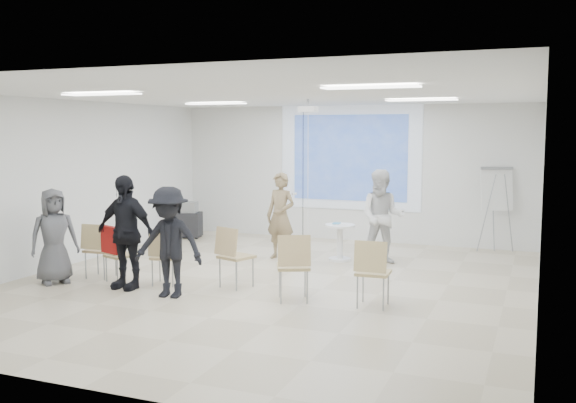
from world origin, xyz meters
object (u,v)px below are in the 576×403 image
at_px(chair_right_far, 372,268).
at_px(flipchart_easel, 497,190).
at_px(chair_left_mid, 116,251).
at_px(audience_mid, 169,235).
at_px(pedestal_table, 340,240).
at_px(chair_left_inner, 164,253).
at_px(av_cart, 189,221).
at_px(audience_outer, 54,230).
at_px(chair_center, 232,252).
at_px(chair_right_inner, 294,262).
at_px(chair_far_left, 98,246).
at_px(audience_left, 125,224).
at_px(player_right, 382,212).
at_px(laptop, 167,255).
at_px(player_left, 281,210).

height_order(chair_right_far, flipchart_easel, flipchart_easel).
distance_m(chair_left_mid, audience_mid, 1.45).
height_order(pedestal_table, chair_left_mid, chair_left_mid).
bearing_deg(chair_left_mid, chair_left_inner, 27.75).
xyz_separation_m(audience_mid, av_cart, (-2.46, 4.73, -0.55)).
relative_size(flipchart_easel, av_cart, 2.09).
relative_size(chair_left_inner, audience_outer, 0.52).
height_order(chair_center, chair_right_inner, chair_right_inner).
xyz_separation_m(chair_left_inner, chair_center, (1.08, 0.24, 0.05)).
bearing_deg(chair_far_left, chair_right_far, -5.50).
height_order(chair_right_far, audience_outer, audience_outer).
height_order(chair_center, audience_mid, audience_mid).
bearing_deg(chair_far_left, chair_left_inner, -5.35).
relative_size(pedestal_table, chair_center, 0.73).
xyz_separation_m(audience_left, audience_outer, (-1.26, -0.14, -0.16)).
relative_size(chair_left_inner, chair_right_far, 0.92).
distance_m(chair_far_left, chair_center, 2.39).
xyz_separation_m(player_right, av_cart, (-4.79, 1.15, -0.58)).
bearing_deg(chair_right_inner, laptop, 148.59).
bearing_deg(chair_left_inner, player_right, 34.74).
height_order(chair_right_far, audience_mid, audience_mid).
height_order(pedestal_table, chair_far_left, chair_far_left).
bearing_deg(laptop, chair_center, 175.32).
height_order(laptop, audience_mid, audience_mid).
distance_m(flipchart_easel, av_cart, 6.77).
relative_size(chair_left_inner, audience_mid, 0.48).
height_order(audience_mid, flipchart_easel, audience_mid).
distance_m(chair_right_far, flipchart_easel, 5.17).
height_order(laptop, audience_outer, audience_outer).
relative_size(chair_right_far, audience_mid, 0.52).
bearing_deg(chair_left_inner, chair_right_far, -13.37).
height_order(audience_left, audience_mid, audience_left).
distance_m(chair_right_far, laptop, 3.40).
relative_size(chair_left_mid, audience_left, 0.42).
bearing_deg(audience_outer, chair_center, -39.57).
bearing_deg(laptop, chair_left_inner, 87.43).
xyz_separation_m(chair_left_inner, chair_right_far, (3.38, -0.06, 0.04)).
bearing_deg(chair_center, chair_left_inner, -147.83).
height_order(audience_left, flipchart_easel, audience_left).
distance_m(player_right, av_cart, 4.96).
xyz_separation_m(player_left, chair_left_mid, (-1.74, -2.76, -0.43)).
bearing_deg(pedestal_table, flipchart_easel, 36.75).
xyz_separation_m(player_right, chair_right_inner, (-0.53, -3.17, -0.38)).
distance_m(chair_left_mid, audience_outer, 1.04).
xyz_separation_m(player_left, audience_mid, (-0.44, -3.23, -0.01)).
bearing_deg(chair_right_inner, pedestal_table, 70.01).
relative_size(chair_right_inner, audience_outer, 0.58).
height_order(player_right, chair_left_mid, player_right).
bearing_deg(audience_left, flipchart_easel, 50.14).
bearing_deg(pedestal_table, chair_left_inner, -124.44).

